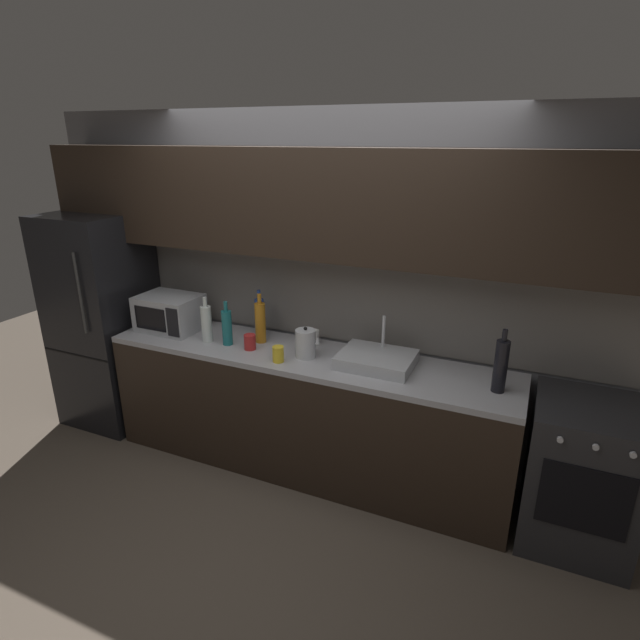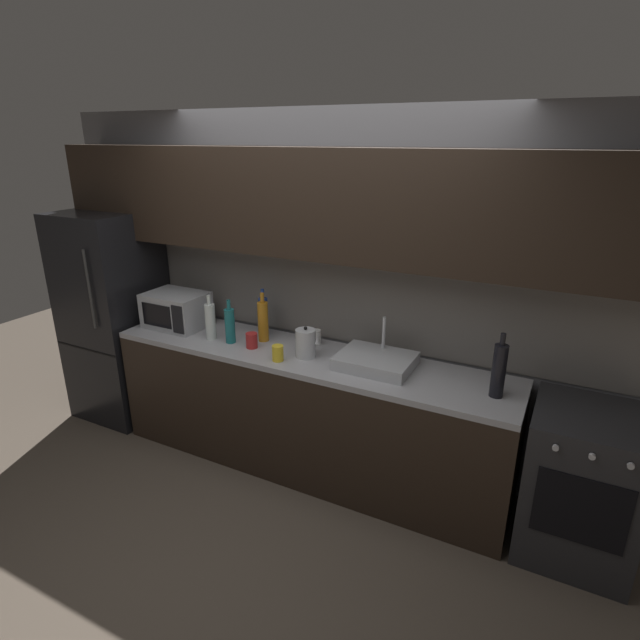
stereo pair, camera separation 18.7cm
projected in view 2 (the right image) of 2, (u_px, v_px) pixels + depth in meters
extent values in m
plane|color=#4C4238|center=(233.00, 544.00, 3.07)|extent=(10.00, 10.00, 0.00)
cube|color=slate|center=(330.00, 290.00, 3.73)|extent=(4.64, 0.10, 2.50)
cube|color=slate|center=(327.00, 299.00, 3.70)|extent=(4.64, 0.01, 0.60)
cube|color=black|center=(316.00, 203.00, 3.32)|extent=(4.27, 0.34, 0.70)
cube|color=black|center=(305.00, 413.00, 3.67)|extent=(2.90, 0.60, 0.86)
cube|color=#9E9EA3|center=(304.00, 356.00, 3.52)|extent=(2.90, 0.60, 0.04)
cube|color=black|center=(115.00, 316.00, 4.31)|extent=(0.68, 0.66, 1.75)
cube|color=black|center=(85.00, 349.00, 4.09)|extent=(0.67, 0.00, 0.01)
cylinder|color=#333333|center=(90.00, 290.00, 3.82)|extent=(0.02, 0.02, 0.61)
cube|color=#232326|center=(581.00, 484.00, 2.89)|extent=(0.60, 0.60, 0.90)
cube|color=black|center=(580.00, 511.00, 2.63)|extent=(0.45, 0.01, 0.40)
cylinder|color=#B2B2B7|center=(556.00, 448.00, 2.58)|extent=(0.03, 0.02, 0.03)
cylinder|color=#B2B2B7|center=(592.00, 457.00, 2.50)|extent=(0.03, 0.02, 0.03)
cylinder|color=#B2B2B7|center=(631.00, 466.00, 2.43)|extent=(0.03, 0.02, 0.03)
cube|color=#A8AAAF|center=(177.00, 310.00, 3.98)|extent=(0.46, 0.34, 0.27)
cube|color=black|center=(157.00, 316.00, 3.85)|extent=(0.28, 0.01, 0.18)
cube|color=black|center=(178.00, 320.00, 3.76)|extent=(0.10, 0.01, 0.22)
cube|color=#ADAFB5|center=(376.00, 361.00, 3.30)|extent=(0.48, 0.38, 0.08)
cylinder|color=silver|center=(384.00, 333.00, 3.36)|extent=(0.02, 0.02, 0.22)
cylinder|color=#B7BABF|center=(306.00, 343.00, 3.44)|extent=(0.14, 0.14, 0.19)
sphere|color=black|center=(305.00, 328.00, 3.40)|extent=(0.02, 0.02, 0.02)
cone|color=#B7BABF|center=(317.00, 340.00, 3.39)|extent=(0.03, 0.03, 0.05)
cylinder|color=#234299|center=(263.00, 317.00, 3.80)|extent=(0.07, 0.07, 0.29)
cylinder|color=#234299|center=(262.00, 294.00, 3.74)|extent=(0.03, 0.03, 0.07)
cylinder|color=silver|center=(210.00, 322.00, 3.73)|extent=(0.08, 0.08, 0.27)
cylinder|color=silver|center=(209.00, 300.00, 3.68)|extent=(0.03, 0.03, 0.07)
cylinder|color=#B27019|center=(263.00, 322.00, 3.69)|extent=(0.08, 0.08, 0.29)
cylinder|color=#B27019|center=(262.00, 298.00, 3.63)|extent=(0.03, 0.03, 0.07)
cylinder|color=black|center=(499.00, 371.00, 2.89)|extent=(0.08, 0.08, 0.32)
cylinder|color=black|center=(503.00, 339.00, 2.82)|extent=(0.03, 0.03, 0.07)
cylinder|color=#19666B|center=(230.00, 326.00, 3.67)|extent=(0.07, 0.07, 0.25)
cylinder|color=#19666B|center=(229.00, 305.00, 3.61)|extent=(0.03, 0.03, 0.07)
cylinder|color=silver|center=(316.00, 337.00, 3.66)|extent=(0.07, 0.07, 0.11)
cylinder|color=#A82323|center=(252.00, 340.00, 3.60)|extent=(0.08, 0.08, 0.11)
cylinder|color=gold|center=(278.00, 353.00, 3.39)|extent=(0.08, 0.08, 0.11)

